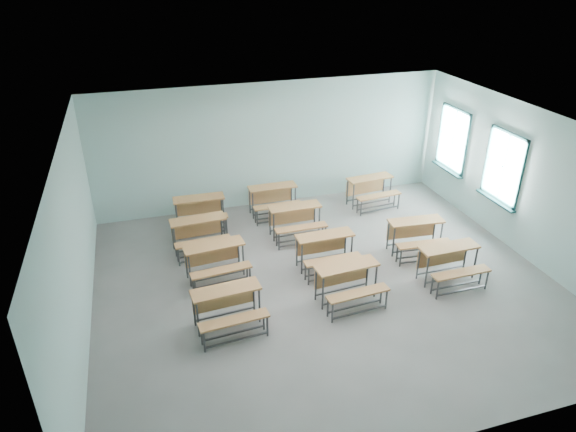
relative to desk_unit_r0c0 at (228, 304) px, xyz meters
name	(u,v)px	position (x,y,z in m)	size (l,w,h in m)	color
room	(332,211)	(2.21, 0.82, 1.09)	(9.04, 8.04, 3.24)	gray
desk_unit_r0c0	(228,304)	(0.00, 0.00, 0.00)	(1.27, 0.90, 0.75)	#A36C3A
desk_unit_r0c1	(349,279)	(2.31, 0.10, 0.00)	(1.26, 0.90, 0.75)	#A36C3A
desk_unit_r0c2	(451,260)	(4.52, 0.13, 0.00)	(1.22, 0.83, 0.75)	#A36C3A
desk_unit_r1c0	(216,258)	(0.06, 1.57, 0.00)	(1.28, 0.92, 0.75)	#A36C3A
desk_unit_r1c1	(326,247)	(2.32, 1.31, 0.00)	(1.22, 0.83, 0.75)	#A36C3A
desk_unit_r1c2	(417,232)	(4.44, 1.33, 0.00)	(1.27, 0.91, 0.75)	#A36C3A
desk_unit_r2c0	(199,231)	(-0.10, 2.79, 0.00)	(1.25, 0.88, 0.75)	#A36C3A
desk_unit_r2c1	(296,217)	(2.13, 2.78, 0.00)	(1.21, 0.82, 0.75)	#A36C3A
desk_unit_r3c0	(200,209)	(0.07, 3.89, 0.00)	(1.23, 0.85, 0.75)	#A36C3A
desk_unit_r3c1	(274,197)	(1.94, 4.02, 0.00)	(1.21, 0.82, 0.75)	#A36C3A
desk_unit_r3c2	(371,187)	(4.53, 3.83, 0.00)	(1.28, 0.92, 0.75)	#A36C3A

